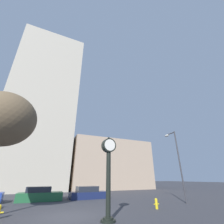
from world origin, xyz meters
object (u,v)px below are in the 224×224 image
(fire_hydrant_far, at_px, (156,203))
(street_clock, at_px, (108,169))
(car_navy, at_px, (88,193))
(street_lamp_right, at_px, (175,154))
(bare_tree, at_px, (4,119))
(car_green, at_px, (40,195))

(fire_hydrant_far, bearing_deg, street_clock, -158.36)
(car_navy, distance_m, street_lamp_right, 10.86)
(bare_tree, bearing_deg, fire_hydrant_far, -6.33)
(street_clock, distance_m, street_lamp_right, 9.97)
(bare_tree, bearing_deg, car_green, 64.77)
(car_green, relative_size, fire_hydrant_far, 6.05)
(street_clock, distance_m, car_green, 11.03)
(street_clock, xyz_separation_m, fire_hydrant_far, (4.86, 1.93, -2.29))
(street_lamp_right, bearing_deg, car_green, 151.10)
(car_green, bearing_deg, fire_hydrant_far, -43.06)
(car_navy, bearing_deg, street_clock, -101.98)
(street_clock, distance_m, bare_tree, 8.16)
(street_lamp_right, bearing_deg, bare_tree, -179.55)
(car_green, distance_m, street_lamp_right, 14.93)
(fire_hydrant_far, bearing_deg, bare_tree, 173.67)
(fire_hydrant_far, xyz_separation_m, bare_tree, (-11.59, 1.28, 5.61))
(fire_hydrant_far, xyz_separation_m, street_lamp_right, (4.34, 1.41, 4.19))
(street_clock, bearing_deg, car_navy, 80.25)
(street_clock, bearing_deg, fire_hydrant_far, 21.64)
(fire_hydrant_far, height_order, bare_tree, bare_tree)
(street_clock, height_order, car_navy, street_clock)
(car_navy, distance_m, fire_hydrant_far, 8.78)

